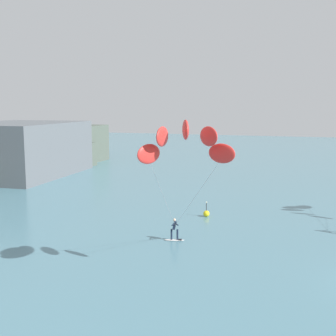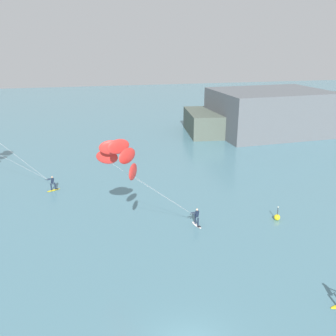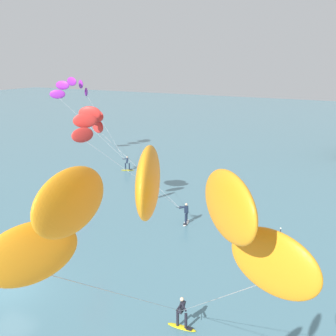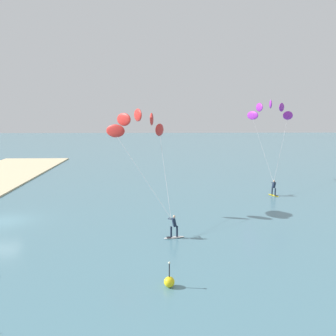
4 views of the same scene
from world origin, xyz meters
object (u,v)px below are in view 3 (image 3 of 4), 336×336
object	(u,v)px
kitesurfer_mid_water	(94,126)
kitesurfer_nearshore	(153,233)
kitesurfer_far_out	(74,90)
marker_buoy	(280,242)

from	to	relation	value
kitesurfer_mid_water	kitesurfer_nearshore	bearing A→B (deg)	-49.32
kitesurfer_nearshore	kitesurfer_mid_water	bearing A→B (deg)	130.68
kitesurfer_nearshore	kitesurfer_far_out	bearing A→B (deg)	132.48
kitesurfer_nearshore	kitesurfer_mid_water	xyz separation A→B (m)	(-17.13, 19.93, -2.28)
kitesurfer_nearshore	kitesurfer_mid_water	world-z (taller)	kitesurfer_nearshore
kitesurfer_mid_water	marker_buoy	distance (m)	16.16
kitesurfer_nearshore	kitesurfer_far_out	xyz separation A→B (m)	(-32.90, 35.92, -1.20)
kitesurfer_mid_water	kitesurfer_far_out	size ratio (longest dim) A/B	0.79
kitesurfer_mid_water	kitesurfer_far_out	world-z (taller)	kitesurfer_far_out
kitesurfer_nearshore	kitesurfer_far_out	world-z (taller)	kitesurfer_nearshore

